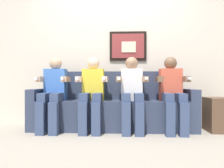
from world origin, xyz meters
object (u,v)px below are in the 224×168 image
object	(u,v)px
person_left_center	(92,90)
side_table_right	(220,115)
person_leftmost	(53,90)
couch	(113,109)
person_right_center	(132,90)
person_rightmost	(172,90)

from	to	relation	value
person_left_center	side_table_right	size ratio (longest dim) A/B	2.22
person_left_center	person_leftmost	bearing A→B (deg)	180.00
couch	person_right_center	size ratio (longest dim) A/B	2.25
person_leftmost	person_rightmost	size ratio (longest dim) A/B	1.00
couch	person_right_center	distance (m)	0.45
couch	side_table_right	bearing A→B (deg)	-3.85
person_left_center	side_table_right	bearing A→B (deg)	1.86
person_left_center	person_rightmost	size ratio (longest dim) A/B	1.00
person_rightmost	side_table_right	distance (m)	0.80
person_leftmost	person_right_center	world-z (taller)	same
person_left_center	person_right_center	xyz separation A→B (m)	(0.59, 0.00, 0.00)
person_rightmost	side_table_right	bearing A→B (deg)	4.87
couch	person_left_center	distance (m)	0.45
couch	person_right_center	bearing A→B (deg)	-29.95
person_leftmost	person_rightmost	xyz separation A→B (m)	(1.76, 0.00, -0.00)
person_left_center	side_table_right	distance (m)	1.92
person_rightmost	person_right_center	bearing A→B (deg)	-179.95
person_right_center	side_table_right	xyz separation A→B (m)	(1.30, 0.06, -0.36)
person_right_center	couch	bearing A→B (deg)	150.05
person_right_center	person_leftmost	bearing A→B (deg)	180.00
person_leftmost	couch	bearing A→B (deg)	10.87
person_leftmost	person_right_center	distance (m)	1.17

